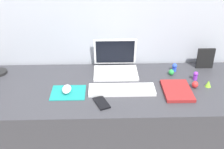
% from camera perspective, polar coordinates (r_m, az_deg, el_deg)
% --- Properties ---
extents(back_wall, '(2.99, 0.05, 1.51)m').
position_cam_1_polar(back_wall, '(2.08, -0.86, 3.08)').
color(back_wall, '#B2B7C1').
rests_on(back_wall, ground_plane).
extents(desk, '(1.79, 0.65, 0.74)m').
position_cam_1_polar(desk, '(1.99, -0.60, -11.66)').
color(desk, '#38383D').
rests_on(desk, ground_plane).
extents(laptop, '(0.30, 0.24, 0.21)m').
position_cam_1_polar(laptop, '(1.94, 0.71, 2.29)').
color(laptop, white).
rests_on(laptop, desk).
extents(keyboard, '(0.41, 0.13, 0.02)m').
position_cam_1_polar(keyboard, '(1.73, 2.02, -3.14)').
color(keyboard, white).
rests_on(keyboard, desk).
extents(mousepad, '(0.21, 0.17, 0.00)m').
position_cam_1_polar(mousepad, '(1.73, -8.94, -3.68)').
color(mousepad, teal).
rests_on(mousepad, desk).
extents(mouse, '(0.06, 0.10, 0.03)m').
position_cam_1_polar(mouse, '(1.73, -9.26, -2.97)').
color(mouse, white).
rests_on(mouse, mousepad).
extents(cell_phone, '(0.11, 0.14, 0.01)m').
position_cam_1_polar(cell_phone, '(1.62, -2.17, -5.81)').
color(cell_phone, black).
rests_on(cell_phone, desk).
extents(notebook_pad, '(0.17, 0.24, 0.02)m').
position_cam_1_polar(notebook_pad, '(1.76, 13.17, -3.22)').
color(notebook_pad, maroon).
rests_on(notebook_pad, desk).
extents(picture_frame, '(0.12, 0.02, 0.15)m').
position_cam_1_polar(picture_frame, '(2.07, 18.57, 3.15)').
color(picture_frame, black).
rests_on(picture_frame, desk).
extents(toy_figurine_purple, '(0.03, 0.03, 0.06)m').
position_cam_1_polar(toy_figurine_purple, '(1.92, 16.72, -0.19)').
color(toy_figurine_purple, purple).
rests_on(toy_figurine_purple, desk).
extents(toy_figurine_lime, '(0.04, 0.04, 0.04)m').
position_cam_1_polar(toy_figurine_lime, '(1.87, 19.11, -1.78)').
color(toy_figurine_lime, '#8CDB33').
rests_on(toy_figurine_lime, desk).
extents(toy_figurine_red, '(0.04, 0.04, 0.04)m').
position_cam_1_polar(toy_figurine_red, '(1.83, 16.63, -1.97)').
color(toy_figurine_red, red).
rests_on(toy_figurine_red, desk).
extents(toy_figurine_blue, '(0.03, 0.03, 0.06)m').
position_cam_1_polar(toy_figurine_blue, '(1.99, 12.66, 1.50)').
color(toy_figurine_blue, blue).
rests_on(toy_figurine_blue, desk).
extents(toy_figurine_green, '(0.04, 0.04, 0.04)m').
position_cam_1_polar(toy_figurine_green, '(1.94, 12.04, 0.46)').
color(toy_figurine_green, green).
rests_on(toy_figurine_green, desk).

